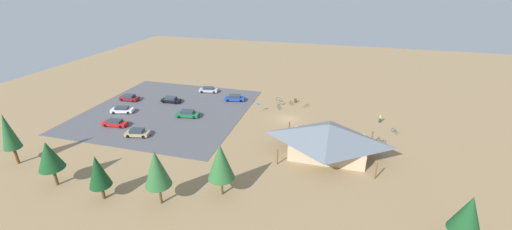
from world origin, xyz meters
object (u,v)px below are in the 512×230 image
(bicycle_orange_lone_west, at_px, (307,106))
(bicycle_silver_edge_south, at_px, (281,103))
(car_blue_aisle_side, at_px, (235,98))
(bicycle_yellow_yard_center, at_px, (362,138))
(trash_bin, at_px, (295,101))
(pine_west, at_px, (468,214))
(pine_far_east, at_px, (98,171))
(bicycle_white_yard_front, at_px, (279,100))
(car_red_near_entry, at_px, (115,123))
(pine_east, at_px, (221,162))
(bicycle_black_edge_north, at_px, (381,141))
(bicycle_teal_front_row, at_px, (279,107))
(car_maroon_front_row, at_px, (129,98))
(bicycle_purple_near_porch, at_px, (357,134))
(car_white_by_curb, at_px, (122,110))
(pine_mideast, at_px, (49,156))
(car_green_second_row, at_px, (188,114))
(bicycle_red_near_sign, at_px, (291,103))
(car_tan_back_corner, at_px, (137,133))
(bike_pavilion, at_px, (328,137))
(car_silver_end_stall, at_px, (208,90))
(pine_center, at_px, (156,168))
(pine_far_west, at_px, (8,132))
(car_black_mid_lot, at_px, (171,100))
(lot_sign, at_px, (258,106))

(bicycle_orange_lone_west, distance_m, bicycle_silver_edge_south, 5.74)
(car_blue_aisle_side, bearing_deg, bicycle_yellow_yard_center, 156.49)
(trash_bin, bearing_deg, pine_west, 122.40)
(pine_far_east, relative_size, bicycle_white_yard_front, 4.21)
(bicycle_white_yard_front, height_order, car_red_near_entry, car_red_near_entry)
(pine_east, bearing_deg, bicycle_black_edge_north, -136.17)
(bicycle_teal_front_row, bearing_deg, car_maroon_front_row, 7.41)
(bicycle_purple_near_porch, relative_size, car_white_by_curb, 0.28)
(bicycle_white_yard_front, distance_m, car_white_by_curb, 34.72)
(bicycle_teal_front_row, height_order, bicycle_white_yard_front, bicycle_teal_front_row)
(pine_mideast, distance_m, car_green_second_row, 27.24)
(car_red_near_entry, bearing_deg, pine_mideast, 104.18)
(bicycle_red_near_sign, bearing_deg, bicycle_silver_edge_south, 18.18)
(car_red_near_entry, xyz_separation_m, car_tan_back_corner, (-6.76, 2.54, 0.03))
(bicycle_purple_near_porch, distance_m, bicycle_red_near_sign, 18.63)
(bike_pavilion, bearing_deg, bicycle_yellow_yard_center, -131.62)
(car_silver_end_stall, bearing_deg, bicycle_purple_near_porch, 157.73)
(pine_center, relative_size, bicycle_black_edge_north, 4.70)
(bicycle_teal_front_row, xyz_separation_m, car_silver_end_stall, (19.25, -5.77, 0.33))
(bicycle_red_near_sign, distance_m, car_blue_aisle_side, 13.17)
(pine_far_west, bearing_deg, car_tan_back_corner, -134.28)
(bicycle_silver_edge_south, relative_size, car_white_by_curb, 0.30)
(bicycle_silver_edge_south, distance_m, car_red_near_entry, 35.04)
(bicycle_orange_lone_west, distance_m, car_white_by_curb, 40.09)
(car_white_by_curb, relative_size, car_blue_aisle_side, 1.02)
(pine_far_west, relative_size, bicycle_red_near_sign, 5.89)
(bike_pavilion, distance_m, car_red_near_entry, 40.60)
(bicycle_orange_lone_west, xyz_separation_m, bicycle_purple_near_porch, (-10.63, 11.57, 0.01))
(bicycle_white_yard_front, xyz_separation_m, car_white_by_curb, (30.85, 15.91, 0.37))
(bicycle_red_near_sign, bearing_deg, car_black_mid_lot, 13.02)
(pine_center, bearing_deg, car_white_by_curb, -45.18)
(car_maroon_front_row, bearing_deg, car_black_mid_lot, -171.68)
(bicycle_white_yard_front, bearing_deg, bicycle_orange_lone_west, 163.63)
(pine_far_east, height_order, pine_far_west, pine_far_west)
(lot_sign, distance_m, pine_west, 42.66)
(bicycle_orange_lone_west, xyz_separation_m, car_red_near_entry, (34.76, 19.91, 0.36))
(bicycle_red_near_sign, bearing_deg, pine_far_west, 44.07)
(bike_pavilion, bearing_deg, pine_far_west, 18.89)
(bicycle_silver_edge_south, xyz_separation_m, car_black_mid_lot, (24.80, 5.53, 0.35))
(bicycle_white_yard_front, bearing_deg, car_silver_end_stall, -3.31)
(bicycle_white_yard_front, height_order, car_blue_aisle_side, car_blue_aisle_side)
(bicycle_purple_near_porch, bearing_deg, pine_mideast, 33.15)
(pine_center, xyz_separation_m, car_silver_end_stall, (11.11, -40.79, -4.55))
(bicycle_black_edge_north, bearing_deg, car_green_second_row, -1.28)
(pine_east, bearing_deg, car_maroon_front_row, -38.40)
(car_blue_aisle_side, distance_m, car_tan_back_corner, 24.44)
(bicycle_black_edge_north, relative_size, bicycle_red_near_sign, 1.15)
(pine_west, distance_m, car_tan_back_corner, 50.70)
(bike_pavilion, xyz_separation_m, car_silver_end_stall, (30.82, -22.53, -2.35))
(pine_mideast, relative_size, car_black_mid_lot, 1.51)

